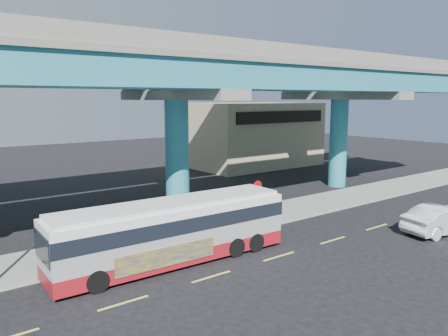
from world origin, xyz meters
TOP-DOWN VIEW (x-y plane):
  - ground at (0.00, 0.00)m, footprint 120.00×120.00m
  - sidewalk at (0.00, 5.50)m, footprint 70.00×4.00m
  - lane_markings at (-0.00, -0.30)m, footprint 58.00×0.12m
  - viaduct at (-0.00, 9.11)m, footprint 52.00×12.40m
  - building_beige at (18.00, 22.98)m, footprint 14.00×10.23m
  - transit_bus at (-4.45, 2.10)m, footprint 11.42×2.77m
  - sedan at (9.87, -3.22)m, footprint 3.51×5.58m
  - stop_sign at (2.54, 4.18)m, footprint 0.78×0.11m

SIDE VIEW (x-z plane):
  - ground at x=0.00m, z-range 0.00..0.00m
  - lane_markings at x=0.00m, z-range 0.00..0.01m
  - sidewalk at x=0.00m, z-range 0.00..0.15m
  - sedan at x=9.87m, z-range 0.00..1.63m
  - transit_bus at x=-4.45m, z-range 0.14..3.05m
  - stop_sign at x=2.54m, z-range 0.73..3.34m
  - building_beige at x=18.00m, z-range 0.01..7.01m
  - viaduct at x=0.00m, z-range 3.29..14.99m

